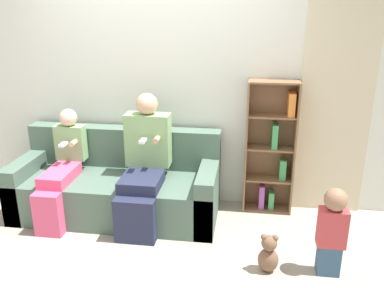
{
  "coord_description": "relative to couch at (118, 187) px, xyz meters",
  "views": [
    {
      "loc": [
        0.93,
        -3.08,
        2.03
      ],
      "look_at": [
        0.4,
        0.55,
        0.76
      ],
      "focal_mm": 38.0,
      "sensor_mm": 36.0,
      "label": 1
    }
  ],
  "objects": [
    {
      "name": "bookshelf",
      "position": [
        1.52,
        0.32,
        0.38
      ],
      "size": [
        0.49,
        0.23,
        1.35
      ],
      "color": "brown",
      "rests_on": "ground_plane"
    },
    {
      "name": "teddy_bear",
      "position": [
        1.48,
        -0.78,
        -0.13
      ],
      "size": [
        0.16,
        0.14,
        0.33
      ],
      "color": "brown",
      "rests_on": "ground_plane"
    },
    {
      "name": "curtain_panel",
      "position": [
        2.1,
        0.39,
        0.76
      ],
      "size": [
        0.68,
        0.04,
        2.09
      ],
      "color": "beige",
      "rests_on": "ground_plane"
    },
    {
      "name": "toddler_standing",
      "position": [
        1.95,
        -0.73,
        0.11
      ],
      "size": [
        0.22,
        0.18,
        0.73
      ],
      "color": "#335170",
      "rests_on": "ground_plane"
    },
    {
      "name": "child_seated",
      "position": [
        -0.5,
        -0.16,
        0.24
      ],
      "size": [
        0.3,
        0.75,
        1.05
      ],
      "color": "#DB4C75",
      "rests_on": "ground_plane"
    },
    {
      "name": "ground_plane",
      "position": [
        0.35,
        -0.51,
        -0.28
      ],
      "size": [
        14.0,
        14.0,
        0.0
      ],
      "primitive_type": "plane",
      "color": "#9E9384"
    },
    {
      "name": "back_wall",
      "position": [
        0.35,
        0.44,
        0.99
      ],
      "size": [
        10.0,
        0.06,
        2.55
      ],
      "color": "silver",
      "rests_on": "ground_plane"
    },
    {
      "name": "couch",
      "position": [
        0.0,
        0.0,
        0.0
      ],
      "size": [
        2.01,
        0.82,
        0.83
      ],
      "color": "#4C6656",
      "rests_on": "ground_plane"
    },
    {
      "name": "adult_seated",
      "position": [
        0.32,
        -0.12,
        0.35
      ],
      "size": [
        0.43,
        0.74,
        1.24
      ],
      "color": "#232842",
      "rests_on": "ground_plane"
    }
  ]
}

